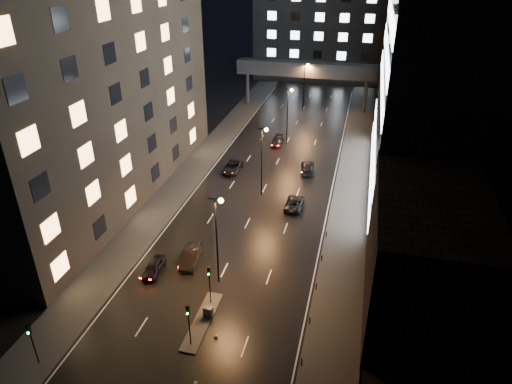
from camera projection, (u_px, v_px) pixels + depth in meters
ground at (278, 161)px, 75.79m from camera, size 160.00×160.00×0.00m
sidewalk_left at (196, 166)px, 74.07m from camera, size 5.00×110.00×0.15m
sidewalk_right at (352, 182)px, 68.85m from camera, size 5.00×110.00×0.15m
building_left at (81, 50)px, 57.37m from camera, size 15.00×48.00×40.00m
building_right_low at (425, 256)px, 42.20m from camera, size 10.00×18.00×12.00m
building_right_glass at (473, 28)px, 56.56m from camera, size 20.00×36.00×45.00m
building_far at (322, 30)px, 119.66m from camera, size 34.00×14.00×25.00m
skybridge at (306, 70)px, 97.60m from camera, size 30.00×3.00×10.00m
median_island at (202, 321)px, 43.10m from camera, size 1.60×8.00×0.15m
traffic_signal_near at (209, 279)px, 43.82m from camera, size 0.28×0.34×4.40m
traffic_signal_far at (189, 319)px, 39.10m from camera, size 0.28×0.34×4.40m
traffic_signal_corner at (31, 338)px, 37.35m from camera, size 0.28×0.34×4.40m
bollard_row at (313, 303)px, 44.71m from camera, size 0.12×25.12×0.90m
streetlight_near at (218, 230)px, 45.25m from camera, size 1.45×0.50×10.15m
streetlight_mid_a at (263, 153)px, 62.41m from camera, size 1.45×0.50×10.15m
streetlight_mid_b at (288, 109)px, 79.56m from camera, size 1.45×0.50×10.15m
streetlight_far at (305, 81)px, 96.71m from camera, size 1.45×0.50×10.15m
car_away_a at (154, 267)px, 49.40m from camera, size 1.80×4.09×1.37m
car_away_b at (191, 256)px, 51.01m from camera, size 2.30×4.97×1.58m
car_away_c at (232, 167)px, 72.03m from camera, size 2.43×5.17×1.43m
car_away_d at (277, 141)px, 81.87m from camera, size 1.97×4.63×1.33m
car_toward_a at (294, 203)px, 61.95m from camera, size 2.26×4.88×1.35m
car_toward_b at (308, 167)px, 72.03m from camera, size 2.69×5.32×1.48m
utility_cabinet at (208, 312)px, 43.26m from camera, size 0.89×0.55×1.12m
cone_a at (216, 336)px, 41.18m from camera, size 0.39×0.39×0.53m
cone_b at (196, 383)px, 36.65m from camera, size 0.38×0.38×0.57m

